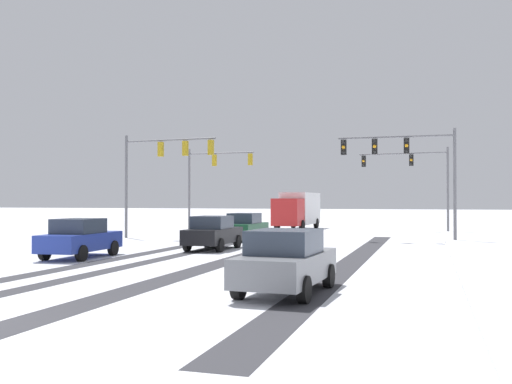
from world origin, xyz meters
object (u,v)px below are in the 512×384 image
at_px(traffic_signal_near_left, 161,161).
at_px(car_dark_green_lead, 245,227).
at_px(box_truck_delivery, 297,209).
at_px(car_blue_third, 80,238).
at_px(car_grey_fourth, 286,261).
at_px(car_black_second, 213,233).
at_px(traffic_signal_far_left, 211,172).
at_px(traffic_signal_near_right, 406,158).
at_px(traffic_signal_far_right, 416,171).

height_order(traffic_signal_near_left, car_dark_green_lead, traffic_signal_near_left).
bearing_deg(box_truck_delivery, car_blue_third, -97.77).
relative_size(car_dark_green_lead, car_grey_fourth, 0.98).
height_order(car_black_second, car_blue_third, same).
bearing_deg(traffic_signal_far_left, traffic_signal_near_right, -27.62).
bearing_deg(car_blue_third, car_grey_fourth, -31.42).
xyz_separation_m(traffic_signal_far_left, car_grey_fourth, (13.02, -28.15, -3.81)).
relative_size(traffic_signal_far_right, car_dark_green_lead, 1.67).
height_order(car_grey_fourth, box_truck_delivery, box_truck_delivery).
bearing_deg(car_grey_fourth, traffic_signal_near_left, 124.51).
bearing_deg(traffic_signal_far_left, car_black_second, -68.39).
distance_m(traffic_signal_far_left, car_black_second, 18.22).
xyz_separation_m(car_black_second, box_truck_delivery, (-0.34, 20.06, 0.82)).
bearing_deg(traffic_signal_near_right, traffic_signal_near_left, -171.90).
bearing_deg(car_blue_third, traffic_signal_near_left, 100.37).
relative_size(traffic_signal_near_right, traffic_signal_near_left, 1.03).
xyz_separation_m(traffic_signal_near_left, car_dark_green_lead, (5.51, -0.07, -3.98)).
bearing_deg(traffic_signal_far_right, box_truck_delivery, -175.38).
relative_size(traffic_signal_near_right, car_dark_green_lead, 1.63).
bearing_deg(traffic_signal_far_left, box_truck_delivery, 29.30).
height_order(traffic_signal_far_left, traffic_signal_near_left, same).
relative_size(traffic_signal_far_right, car_black_second, 1.68).
distance_m(traffic_signal_far_right, box_truck_delivery, 9.85).
bearing_deg(traffic_signal_near_left, car_blue_third, -79.63).
xyz_separation_m(car_dark_green_lead, car_blue_third, (-3.35, -11.72, 0.00)).
height_order(car_dark_green_lead, car_blue_third, same).
bearing_deg(traffic_signal_far_right, car_grey_fourth, -94.47).
bearing_deg(traffic_signal_near_right, car_blue_third, -132.03).
bearing_deg(car_grey_fourth, car_dark_green_lead, 111.01).
xyz_separation_m(traffic_signal_near_right, box_truck_delivery, (-9.06, 11.48, -3.18)).
distance_m(traffic_signal_near_right, car_dark_green_lead, 10.23).
bearing_deg(car_blue_third, traffic_signal_far_left, 97.19).
height_order(traffic_signal_near_left, car_blue_third, traffic_signal_near_left).
bearing_deg(traffic_signal_near_left, traffic_signal_near_right, 8.10).
relative_size(car_dark_green_lead, box_truck_delivery, 0.55).
distance_m(traffic_signal_far_left, car_dark_green_lead, 12.45).
xyz_separation_m(traffic_signal_near_left, car_grey_fourth, (12.42, -18.06, -3.98)).
distance_m(traffic_signal_far_right, car_dark_green_lead, 17.65).
relative_size(car_dark_green_lead, car_blue_third, 0.98).
distance_m(car_black_second, car_blue_third, 6.53).
bearing_deg(traffic_signal_near_right, car_black_second, -135.48).
bearing_deg(traffic_signal_near_left, traffic_signal_far_left, 93.42).
height_order(car_dark_green_lead, car_grey_fourth, same).
bearing_deg(traffic_signal_far_right, traffic_signal_far_left, -164.74).
bearing_deg(car_blue_third, car_black_second, 54.43).
bearing_deg(car_dark_green_lead, car_blue_third, -105.95).
xyz_separation_m(car_blue_third, box_truck_delivery, (3.46, 25.37, 0.82)).
bearing_deg(car_black_second, traffic_signal_near_left, 132.59).
relative_size(traffic_signal_near_right, car_blue_third, 1.61).
height_order(traffic_signal_near_right, traffic_signal_far_left, same).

